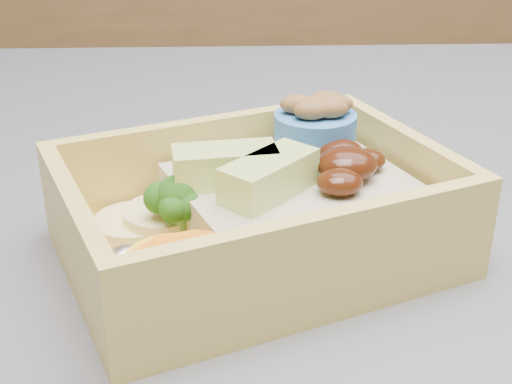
{
  "coord_description": "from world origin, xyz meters",
  "views": [
    {
      "loc": [
        -0.15,
        -0.45,
        1.12
      ],
      "look_at": [
        -0.14,
        -0.12,
        0.96
      ],
      "focal_mm": 50.0,
      "sensor_mm": 36.0,
      "label": 1
    }
  ],
  "objects": [
    {
      "name": "bento_box",
      "position": [
        -0.13,
        -0.12,
        0.95
      ],
      "size": [
        0.23,
        0.2,
        0.07
      ],
      "rotation": [
        0.0,
        0.0,
        0.4
      ],
      "color": "#D7BB59",
      "rests_on": "island"
    }
  ]
}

